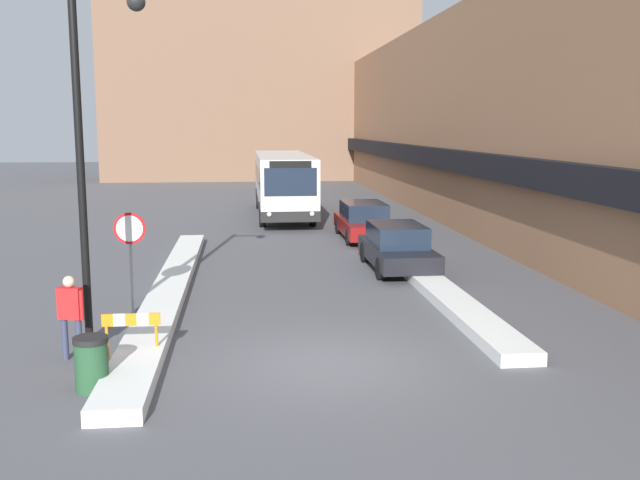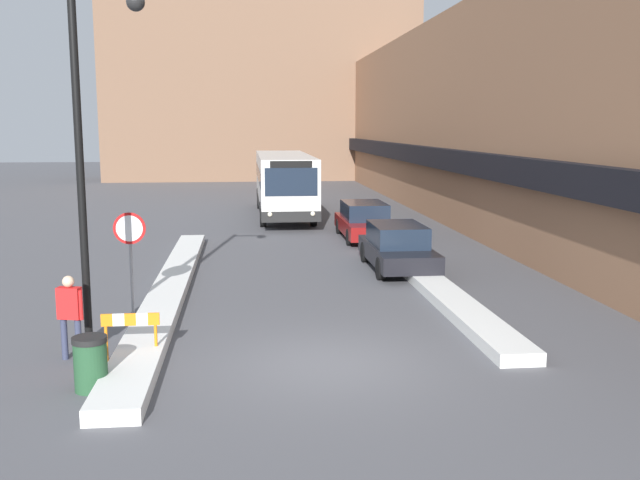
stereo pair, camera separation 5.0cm
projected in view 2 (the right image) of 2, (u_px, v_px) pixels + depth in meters
The scene contains 13 objects.
ground_plane at pixel (329, 364), 13.54m from camera, with size 160.00×160.00×0.00m, color #515156.
building_row_right at pixel (464, 120), 37.38m from camera, with size 5.50×60.00×9.60m.
building_backdrop_far at pixel (261, 66), 60.57m from camera, with size 26.00×8.00×19.12m.
snow_bank_left at pixel (170, 289), 19.25m from camera, with size 0.90×17.45×0.28m.
snow_bank_right at pixel (423, 277), 20.77m from camera, with size 0.90×15.16×0.27m.
city_bus at pixel (284, 182), 35.47m from camera, with size 2.54×11.80×3.09m.
parked_car_front at pixel (397, 247), 22.37m from camera, with size 1.82×4.52×1.44m.
parked_car_middle at pixel (364, 221), 28.52m from camera, with size 1.87×4.85×1.47m.
stop_sign at pixel (130, 241), 16.92m from camera, with size 0.76×0.08×2.47m.
street_lamp at pixel (92, 132), 13.97m from camera, with size 1.46×0.36×7.14m.
pedestrian at pixel (70, 310), 13.67m from camera, with size 0.53×0.31×1.66m.
trash_bin at pixel (91, 363), 12.14m from camera, with size 0.59×0.59×0.95m.
construction_barricade at pixel (131, 327), 13.66m from camera, with size 1.10×0.06×0.94m.
Camera 2 is at (-1.53, -12.90, 4.48)m, focal length 40.00 mm.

